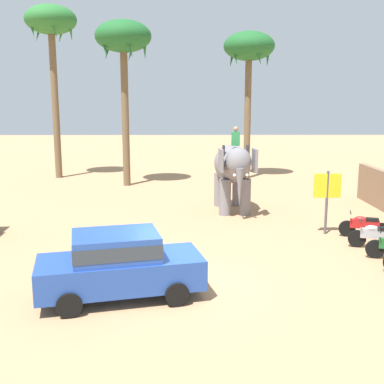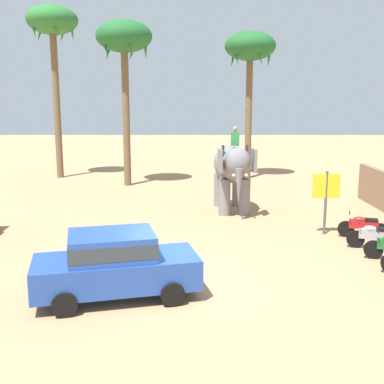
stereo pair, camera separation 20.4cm
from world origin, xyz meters
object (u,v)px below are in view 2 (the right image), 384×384
Objects in this scene: motorcycle_far_in_row at (376,236)px; motorcycle_end_of_row at (365,226)px; signboard_yellow at (328,190)px; elephant_with_mahout at (234,168)px; palm_tree_near_hut at (54,28)px; palm_tree_left_of_road at (252,51)px; palm_tree_behind_elephant at (126,42)px; car_sedan_foreground at (116,262)px.

motorcycle_far_in_row is 1.01× the size of motorcycle_end_of_row.
elephant_with_mahout is at bearing 130.00° from signboard_yellow.
palm_tree_left_of_road is at bearing -1.56° from palm_tree_near_hut.
elephant_with_mahout is 0.41× the size of palm_tree_behind_elephant.
motorcycle_far_in_row is at bearing 26.23° from car_sedan_foreground.
motorcycle_far_in_row is (8.11, 4.00, -0.46)m from car_sedan_foreground.
palm_tree_behind_elephant is 1.02× the size of palm_tree_left_of_road.
palm_tree_near_hut is at bearing 148.34° from palm_tree_behind_elephant.
car_sedan_foreground is 0.40× the size of palm_tree_near_hut.
palm_tree_left_of_road reaches higher than signboard_yellow.
palm_tree_near_hut reaches higher than palm_tree_left_of_road.
signboard_yellow reaches higher than motorcycle_end_of_row.
elephant_with_mahout is 0.36× the size of palm_tree_near_hut.
signboard_yellow is (3.16, -3.76, -0.30)m from elephant_with_mahout.
elephant_with_mahout is 0.42× the size of palm_tree_left_of_road.
elephant_with_mahout is 11.45m from palm_tree_left_of_road.
palm_tree_left_of_road is (-2.53, 15.13, 7.57)m from motorcycle_far_in_row.
elephant_with_mahout is 10.89m from palm_tree_behind_elephant.
palm_tree_left_of_road reaches higher than car_sedan_foreground.
car_sedan_foreground is 0.46× the size of palm_tree_behind_elephant.
car_sedan_foreground is 22.32m from palm_tree_near_hut.
motorcycle_far_in_row is 2.48m from signboard_yellow.
motorcycle_end_of_row is at bearing 32.78° from car_sedan_foreground.
palm_tree_left_of_road is at bearing 19.65° from palm_tree_behind_elephant.
car_sedan_foreground is at bearing -106.27° from palm_tree_left_of_road.
elephant_with_mahout is (3.77, 9.57, 1.06)m from car_sedan_foreground.
palm_tree_behind_elephant is at bearing 132.17° from motorcycle_end_of_row.
palm_tree_near_hut reaches higher than elephant_with_mahout.
car_sedan_foreground is 1.83× the size of signboard_yellow.
motorcycle_far_in_row is at bearing -80.50° from palm_tree_left_of_road.
palm_tree_near_hut reaches higher than car_sedan_foreground.
car_sedan_foreground is 2.49× the size of motorcycle_far_in_row.
palm_tree_behind_elephant is at bearing 96.63° from car_sedan_foreground.
motorcycle_far_in_row is at bearing -51.17° from palm_tree_behind_elephant.
palm_tree_left_of_road is at bearing 79.26° from elephant_with_mahout.
elephant_with_mahout is at bearing -100.74° from palm_tree_left_of_road.
palm_tree_left_of_road is at bearing 73.73° from car_sedan_foreground.
motorcycle_end_of_row is 22.53m from palm_tree_near_hut.
palm_tree_near_hut reaches higher than motorcycle_far_in_row.
palm_tree_left_of_road is at bearing 99.50° from motorcycle_far_in_row.
palm_tree_near_hut is (-15.00, 14.18, 9.04)m from motorcycle_end_of_row.
car_sedan_foreground is 2.50× the size of motorcycle_end_of_row.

